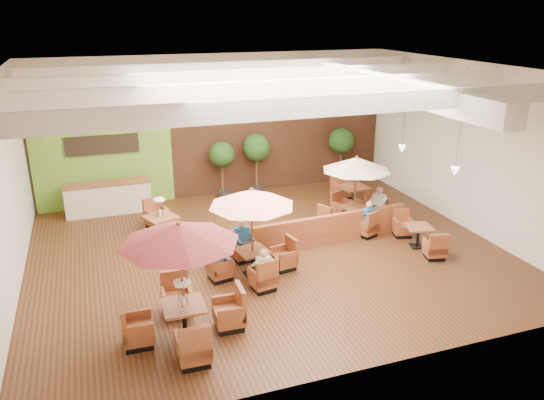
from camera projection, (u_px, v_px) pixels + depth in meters
name	position (u px, v px, depth m)	size (l,w,h in m)	color
room	(263.00, 127.00, 16.23)	(14.04, 14.00, 5.52)	#381E0F
service_counter	(108.00, 198.00, 19.26)	(3.00, 0.75, 1.18)	beige
booth_divider	(312.00, 232.00, 16.58)	(6.82, 0.18, 0.94)	brown
table_0	(181.00, 261.00, 11.47)	(2.77, 2.77, 2.83)	brown
table_1	(252.00, 216.00, 14.36)	(2.58, 2.58, 2.57)	brown
table_2	(356.00, 179.00, 17.69)	(2.61, 2.61, 2.51)	brown
table_3	(161.00, 225.00, 17.05)	(1.19, 2.91, 1.59)	brown
table_4	(418.00, 237.00, 16.57)	(0.95, 2.45, 0.88)	brown
table_5	(354.00, 197.00, 19.85)	(1.00, 2.82, 1.05)	brown
topiary_0	(222.00, 157.00, 20.41)	(0.98, 0.98, 2.27)	black
topiary_1	(256.00, 150.00, 20.80)	(1.06, 1.06, 2.47)	black
topiary_2	(341.00, 143.00, 21.96)	(1.05, 1.05, 2.43)	black
diner_0	(263.00, 264.00, 13.88)	(0.38, 0.31, 0.75)	silver
diner_1	(243.00, 236.00, 15.53)	(0.45, 0.40, 0.82)	#2465A0
diner_2	(219.00, 254.00, 14.41)	(0.31, 0.39, 0.80)	slate
diner_3	(367.00, 215.00, 17.21)	(0.42, 0.39, 0.77)	#2465A0
diner_4	(378.00, 202.00, 18.29)	(0.44, 0.47, 0.85)	silver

